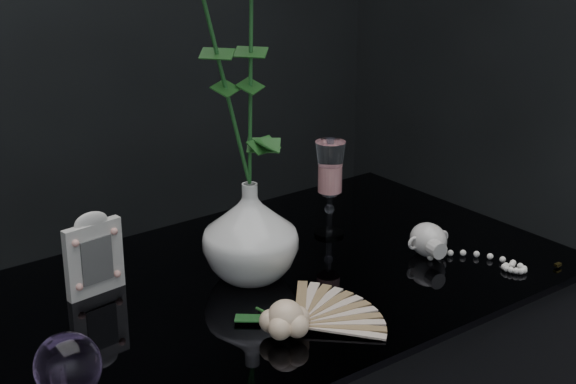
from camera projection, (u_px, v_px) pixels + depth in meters
vase at (250, 232)px, 1.37m from camera, size 0.16×0.16×0.16m
wine_glass at (330, 189)px, 1.53m from camera, size 0.06×0.06×0.17m
picture_frame at (94, 253)px, 1.32m from camera, size 0.11×0.09×0.13m
paperweight at (68, 366)px, 1.07m from camera, size 0.10×0.10×0.08m
paper_fan at (300, 323)px, 1.23m from camera, size 0.30×0.27×0.03m
loose_rose at (286, 318)px, 1.21m from camera, size 0.13×0.17×0.05m
pearl_jar at (428, 238)px, 1.47m from camera, size 0.23×0.24×0.06m
roses at (233, 48)px, 1.26m from camera, size 0.19×0.12×0.42m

